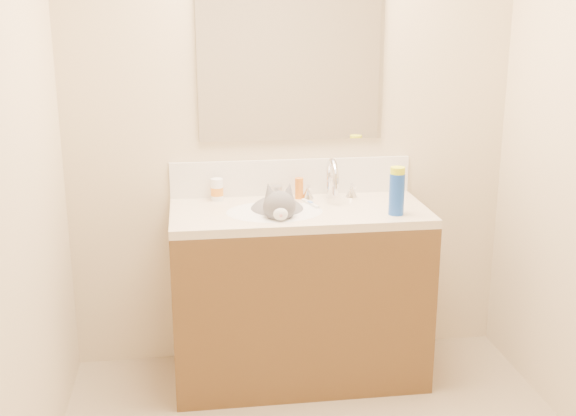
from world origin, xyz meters
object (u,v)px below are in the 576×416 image
object	(u,v)px
silver_jar	(276,192)
spray_can	(397,194)
vanity_cabinet	(299,298)
basin	(275,226)
amber_bottle	(299,188)
pill_bottle	(217,190)
faucet	(331,183)
cat	(278,216)

from	to	relation	value
silver_jar	spray_can	bearing A→B (deg)	-34.27
vanity_cabinet	basin	bearing A→B (deg)	-165.96
amber_bottle	spray_can	size ratio (longest dim) A/B	0.54
basin	silver_jar	world-z (taller)	silver_jar
pill_bottle	basin	bearing A→B (deg)	-42.67
vanity_cabinet	faucet	distance (m)	0.58
faucet	pill_bottle	bearing A→B (deg)	173.15
cat	spray_can	bearing A→B (deg)	-12.86
silver_jar	spray_can	distance (m)	0.61
basin	cat	distance (m)	0.05
faucet	amber_bottle	xyz separation A→B (m)	(-0.15, 0.05, -0.03)
cat	pill_bottle	xyz separation A→B (m)	(-0.27, 0.21, 0.09)
vanity_cabinet	basin	size ratio (longest dim) A/B	2.67
basin	silver_jar	distance (m)	0.25
basin	faucet	size ratio (longest dim) A/B	1.61
basin	pill_bottle	distance (m)	0.37
vanity_cabinet	silver_jar	bearing A→B (deg)	113.65
faucet	pill_bottle	size ratio (longest dim) A/B	2.58
pill_bottle	spray_can	xyz separation A→B (m)	(0.80, -0.36, 0.04)
faucet	pill_bottle	world-z (taller)	faucet
vanity_cabinet	cat	bearing A→B (deg)	-175.88
cat	pill_bottle	distance (m)	0.35
silver_jar	spray_can	world-z (taller)	spray_can
vanity_cabinet	pill_bottle	size ratio (longest dim) A/B	11.05
spray_can	faucet	bearing A→B (deg)	129.74
cat	spray_can	xyz separation A→B (m)	(0.52, -0.15, 0.13)
amber_bottle	spray_can	world-z (taller)	spray_can
faucet	silver_jar	distance (m)	0.27
faucet	silver_jar	xyz separation A→B (m)	(-0.26, 0.05, -0.05)
vanity_cabinet	faucet	bearing A→B (deg)	37.29
basin	spray_can	world-z (taller)	spray_can
silver_jar	amber_bottle	distance (m)	0.11
vanity_cabinet	pill_bottle	distance (m)	0.66
amber_bottle	spray_can	distance (m)	0.52
pill_bottle	spray_can	world-z (taller)	spray_can
vanity_cabinet	faucet	size ratio (longest dim) A/B	4.29
pill_bottle	silver_jar	xyz separation A→B (m)	(0.29, -0.01, -0.02)
basin	cat	world-z (taller)	cat
vanity_cabinet	faucet	world-z (taller)	faucet
cat	silver_jar	size ratio (longest dim) A/B	6.09
vanity_cabinet	pill_bottle	xyz separation A→B (m)	(-0.37, 0.20, 0.50)
vanity_cabinet	silver_jar	world-z (taller)	silver_jar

